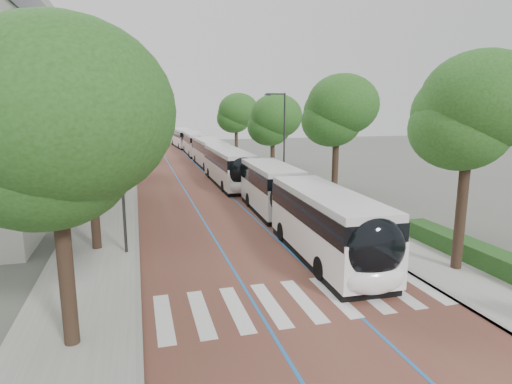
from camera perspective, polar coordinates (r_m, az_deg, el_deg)
ground at (r=15.32m, az=6.99°, el=-15.82°), size 160.00×160.00×0.00m
road at (r=53.28m, az=-9.74°, el=3.62°), size 11.00×140.00×0.02m
sidewalk_left at (r=53.04m, az=-17.84°, el=3.26°), size 4.00×140.00×0.12m
sidewalk_right at (r=54.54m, az=-1.87°, el=4.00°), size 4.00×140.00×0.12m
kerb_left at (r=53.00m, az=-15.78°, el=3.37°), size 0.20×140.00×0.14m
kerb_right at (r=54.12m, az=-3.83°, el=3.92°), size 0.20×140.00×0.14m
zebra_crossing at (r=16.21m, az=6.27°, el=-14.12°), size 10.55×3.60×0.01m
lane_line_left at (r=53.14m, az=-11.46°, el=3.55°), size 0.12×126.00×0.01m
lane_line_right at (r=53.46m, az=-8.04°, el=3.71°), size 0.12×126.00×0.01m
streetlight_far at (r=36.64m, az=3.53°, el=7.90°), size 1.82×0.20×8.00m
lamp_post_left at (r=20.76m, az=-17.51°, el=2.89°), size 0.14×0.14×8.00m
trees_left at (r=37.84m, az=-19.21°, el=10.74°), size 6.20×60.91×10.15m
trees_right at (r=38.98m, az=4.02°, el=9.92°), size 5.34×47.06×8.62m
lead_bus at (r=23.41m, az=5.69°, el=-1.95°), size 3.20×18.48×3.20m
bus_queued_0 at (r=38.60m, az=-3.61°, el=3.31°), size 2.60×12.41×3.20m
bus_queued_1 at (r=50.37m, az=-6.14°, el=5.13°), size 2.57×12.40×3.20m
bus_queued_2 at (r=63.90m, az=-8.13°, el=6.37°), size 2.74×12.44×3.20m
bus_queued_3 at (r=76.36m, az=-9.73°, el=7.11°), size 3.14×12.51×3.20m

